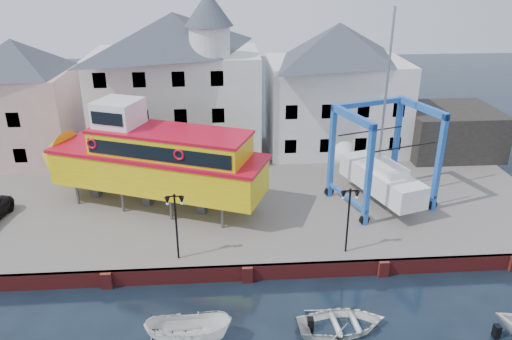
{
  "coord_description": "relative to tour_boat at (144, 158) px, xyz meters",
  "views": [
    {
      "loc": [
        -1.23,
        -24.02,
        17.43
      ],
      "look_at": [
        1.0,
        7.0,
        4.0
      ],
      "focal_mm": 35.0,
      "sensor_mm": 36.0,
      "label": 1
    }
  ],
  "objects": [
    {
      "name": "tour_boat",
      "position": [
        0.0,
        0.0,
        0.0
      ],
      "size": [
        17.57,
        10.31,
        7.53
      ],
      "rotation": [
        0.0,
        0.0,
        -0.39
      ],
      "color": "#59595E",
      "rests_on": "hardstanding"
    },
    {
      "name": "building_white_right",
      "position": [
        15.65,
        10.68,
        2.05
      ],
      "size": [
        12.0,
        8.0,
        11.2
      ],
      "color": "silver",
      "rests_on": "hardstanding"
    },
    {
      "name": "lamp_post_right",
      "position": [
        12.65,
        -7.11,
        -0.38
      ],
      "size": [
        1.12,
        0.32,
        4.2
      ],
      "color": "black",
      "rests_on": "hardstanding"
    },
    {
      "name": "ground",
      "position": [
        6.65,
        -8.31,
        -4.55
      ],
      "size": [
        140.0,
        140.0,
        0.0
      ],
      "primitive_type": "plane",
      "color": "black",
      "rests_on": "ground"
    },
    {
      "name": "travel_lift",
      "position": [
        16.34,
        -0.12,
        -1.3
      ],
      "size": [
        7.52,
        9.21,
        13.51
      ],
      "rotation": [
        0.0,
        0.0,
        0.32
      ],
      "color": "#1C41B4",
      "rests_on": "hardstanding"
    },
    {
      "name": "motorboat_b",
      "position": [
        11.17,
        -12.69,
        -4.55
      ],
      "size": [
        4.75,
        3.56,
        0.94
      ],
      "primitive_type": "imported",
      "rotation": [
        0.0,
        0.0,
        1.64
      ],
      "color": "white",
      "rests_on": "ground"
    },
    {
      "name": "building_pink",
      "position": [
        -11.35,
        9.68,
        1.6
      ],
      "size": [
        8.0,
        7.0,
        10.3
      ],
      "color": "#C99B91",
      "rests_on": "hardstanding"
    },
    {
      "name": "shed_dark",
      "position": [
        25.65,
        8.69,
        -1.55
      ],
      "size": [
        8.0,
        7.0,
        4.0
      ],
      "primitive_type": "cube",
      "color": "black",
      "rests_on": "hardstanding"
    },
    {
      "name": "building_white_main",
      "position": [
        1.78,
        10.08,
        2.79
      ],
      "size": [
        14.0,
        8.3,
        14.0
      ],
      "color": "silver",
      "rests_on": "hardstanding"
    },
    {
      "name": "hardstanding",
      "position": [
        6.65,
        2.69,
        -4.05
      ],
      "size": [
        44.0,
        22.0,
        1.0
      ],
      "primitive_type": "cube",
      "color": "#645F5D",
      "rests_on": "ground"
    },
    {
      "name": "lamp_post_left",
      "position": [
        2.65,
        -7.11,
        -0.38
      ],
      "size": [
        1.12,
        0.32,
        4.2
      ],
      "color": "black",
      "rests_on": "hardstanding"
    },
    {
      "name": "quay_wall",
      "position": [
        6.65,
        -8.21,
        -4.05
      ],
      "size": [
        44.0,
        0.47,
        1.0
      ],
      "color": "maroon",
      "rests_on": "ground"
    }
  ]
}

